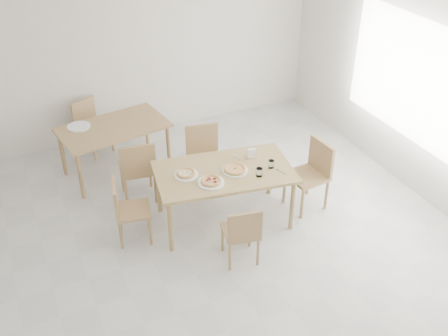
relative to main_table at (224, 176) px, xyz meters
name	(u,v)px	position (x,y,z in m)	size (l,w,h in m)	color
room	(435,91)	(2.65, -0.48, 0.82)	(7.28, 7.00, 7.00)	silver
main_table	(224,176)	(0.00, 0.00, 0.00)	(1.78, 1.17, 0.75)	tan
chair_south	(242,231)	(-0.14, -0.80, -0.22)	(0.45, 0.45, 0.78)	#A38351
chair_north	(204,153)	(0.07, 0.83, -0.15)	(0.52, 0.52, 0.90)	#A38351
chair_west	(126,207)	(-1.21, 0.14, -0.20)	(0.48, 0.48, 0.82)	#A38351
chair_east	(313,170)	(1.19, -0.16, -0.14)	(0.49, 0.49, 0.92)	#A38351
plate_margherita	(235,171)	(0.12, -0.06, 0.08)	(0.32, 0.32, 0.02)	white
plate_mushroom	(186,175)	(-0.46, 0.09, 0.08)	(0.29, 0.29, 0.02)	white
plate_pepperoni	(211,183)	(-0.25, -0.18, 0.08)	(0.31, 0.31, 0.02)	white
pizza_margherita	(235,169)	(0.12, -0.06, 0.10)	(0.29, 0.29, 0.03)	#F2CF72
pizza_mushroom	(186,173)	(-0.46, 0.09, 0.10)	(0.26, 0.26, 0.03)	#F2CF72
pizza_pepperoni	(211,181)	(-0.25, -0.18, 0.11)	(0.31, 0.31, 0.03)	#F2CF72
tumbler_a	(259,172)	(0.34, -0.27, 0.12)	(0.08, 0.08, 0.10)	white
tumbler_b	(271,164)	(0.56, -0.17, 0.12)	(0.07, 0.07, 0.10)	white
napkin_holder	(252,154)	(0.44, 0.12, 0.13)	(0.13, 0.09, 0.13)	silver
fork_a	(236,157)	(0.26, 0.22, 0.08)	(0.02, 0.19, 0.01)	silver
fork_b	(281,172)	(0.62, -0.31, 0.08)	(0.01, 0.18, 0.01)	silver
second_table	(114,131)	(-0.95, 1.67, -0.01)	(1.59, 1.08, 0.75)	#A38351
chair_back_s	(138,167)	(-0.85, 0.84, -0.15)	(0.51, 0.51, 0.92)	#A38351
chair_back_n	(90,123)	(-1.15, 2.42, -0.19)	(0.56, 0.56, 0.84)	#A38351
plate_empty	(79,127)	(-1.39, 1.84, 0.08)	(0.32, 0.32, 0.02)	white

